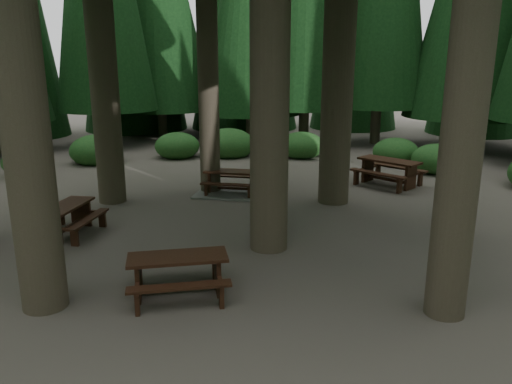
# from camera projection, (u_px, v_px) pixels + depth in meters

# --- Properties ---
(ground) EXTENTS (80.00, 80.00, 0.00)m
(ground) POSITION_uv_depth(u_px,v_px,m) (232.00, 249.00, 11.24)
(ground) COLOR #4B443D
(ground) RESTS_ON ground
(picnic_table_b) EXTENTS (1.48, 1.79, 0.74)m
(picnic_table_b) POSITION_uv_depth(u_px,v_px,m) (66.00, 215.00, 12.05)
(picnic_table_b) COLOR black
(picnic_table_b) RESTS_ON ground
(picnic_table_c) EXTENTS (2.32, 1.97, 0.74)m
(picnic_table_c) POSITION_uv_depth(u_px,v_px,m) (232.00, 186.00, 15.88)
(picnic_table_c) COLOR gray
(picnic_table_c) RESTS_ON ground
(picnic_table_d) EXTENTS (2.63, 2.57, 0.89)m
(picnic_table_d) POSITION_uv_depth(u_px,v_px,m) (389.00, 168.00, 16.82)
(picnic_table_d) COLOR black
(picnic_table_d) RESTS_ON ground
(picnic_table_e) EXTENTS (2.10, 1.87, 0.76)m
(picnic_table_e) POSITION_uv_depth(u_px,v_px,m) (178.00, 269.00, 8.92)
(picnic_table_e) COLOR black
(picnic_table_e) RESTS_ON ground
(shrub_ring) EXTENTS (23.86, 24.64, 1.49)m
(shrub_ring) POSITION_uv_depth(u_px,v_px,m) (267.00, 223.00, 11.78)
(shrub_ring) COLOR #1F5A22
(shrub_ring) RESTS_ON ground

